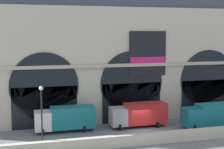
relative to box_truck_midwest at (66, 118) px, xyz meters
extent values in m
plane|color=slate|center=(9.45, -2.73, -1.70)|extent=(200.00, 200.00, 0.00)
cube|color=beige|center=(9.45, -7.45, -1.06)|extent=(90.00, 0.70, 1.27)
cube|color=beige|center=(9.45, 5.22, 6.20)|extent=(49.69, 5.91, 15.80)
cube|color=black|center=(-2.38, 2.22, 1.03)|extent=(8.41, 0.20, 5.45)
cylinder|color=black|center=(-2.38, 2.22, 3.75)|extent=(8.85, 0.20, 8.85)
cube|color=black|center=(9.45, 2.22, 1.03)|extent=(8.41, 0.20, 5.45)
cylinder|color=black|center=(9.45, 2.22, 3.75)|extent=(8.85, 0.20, 8.85)
cube|color=black|center=(21.28, 2.22, 1.03)|extent=(8.41, 0.20, 5.45)
cylinder|color=black|center=(21.28, 2.22, 3.75)|extent=(8.85, 0.20, 8.85)
cube|color=black|center=(11.69, 2.10, 7.80)|extent=(5.31, 0.12, 6.10)
cube|color=#DB1E66|center=(11.69, 2.02, 6.92)|extent=(5.10, 0.04, 0.82)
cube|color=#C0B49A|center=(9.45, 2.12, 6.27)|extent=(49.69, 0.50, 0.44)
cube|color=white|center=(-2.86, 0.00, -0.13)|extent=(2.00, 2.30, 2.30)
cube|color=#19727A|center=(0.89, 0.00, 0.07)|extent=(5.50, 2.30, 2.70)
cylinder|color=black|center=(-2.96, -1.04, -1.28)|extent=(0.28, 0.84, 0.84)
cylinder|color=black|center=(-2.96, 1.03, -1.28)|extent=(0.28, 0.84, 0.84)
cylinder|color=black|center=(2.14, -1.04, -1.28)|extent=(0.28, 0.84, 0.84)
cylinder|color=black|center=(2.14, 1.03, -1.28)|extent=(0.28, 0.84, 0.84)
cube|color=#ADB2B7|center=(6.72, -0.42, -0.13)|extent=(2.00, 2.30, 2.30)
cube|color=red|center=(10.47, -0.42, 0.07)|extent=(5.50, 2.30, 2.70)
cylinder|color=black|center=(6.62, -1.46, -1.28)|extent=(0.28, 0.84, 0.84)
cylinder|color=black|center=(6.62, 0.61, -1.28)|extent=(0.28, 0.84, 0.84)
cylinder|color=black|center=(11.72, -1.46, -1.28)|extent=(0.28, 0.84, 0.84)
cylinder|color=black|center=(11.72, 0.61, -1.28)|extent=(0.28, 0.84, 0.84)
cube|color=#19727A|center=(15.69, -3.26, -0.13)|extent=(2.00, 2.30, 2.30)
cube|color=#19727A|center=(19.44, -3.26, 0.07)|extent=(5.50, 2.30, 2.70)
cylinder|color=black|center=(15.59, -4.29, -1.28)|extent=(0.28, 0.84, 0.84)
cylinder|color=black|center=(15.59, -2.22, -1.28)|extent=(0.28, 0.84, 0.84)
cylinder|color=black|center=(20.69, -2.22, -1.28)|extent=(0.28, 0.84, 0.84)
cylinder|color=black|center=(-3.35, -6.65, 1.55)|extent=(0.16, 0.16, 6.50)
sphere|color=#F2EDCC|center=(-3.35, -6.65, 4.98)|extent=(0.44, 0.44, 0.44)
camera|label=1|loc=(-5.44, -41.71, 10.58)|focal=54.56mm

